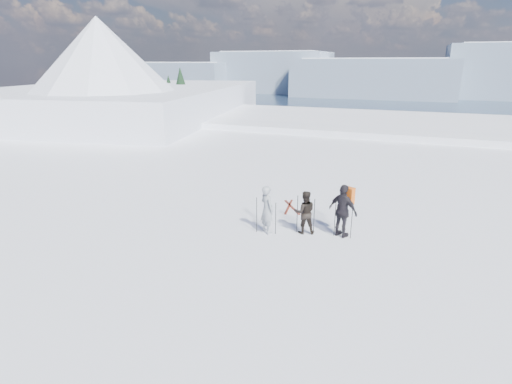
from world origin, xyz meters
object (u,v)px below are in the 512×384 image
Objects in this scene: skier_grey at (267,209)px; skier_dark at (305,212)px; skier_pack at (343,211)px; skis_loose at (290,207)px.

skier_dark is at bearing -122.57° from skier_grey.
skier_pack is (2.47, 0.59, 0.07)m from skier_grey.
skier_dark is at bearing -62.93° from skis_loose.
skier_grey reaches higher than skier_dark.
skier_grey reaches higher than skis_loose.
skier_pack reaches higher than skier_dark.
skis_loose is (0.06, 2.67, -0.82)m from skier_grey.
skier_dark is (1.21, 0.42, -0.08)m from skier_grey.
skier_grey is at bearing -1.31° from skier_dark.
skier_grey is 1.29m from skier_dark.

